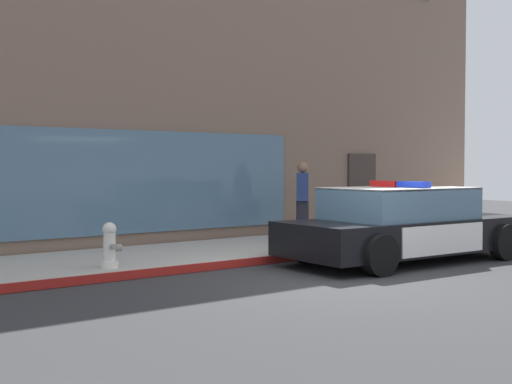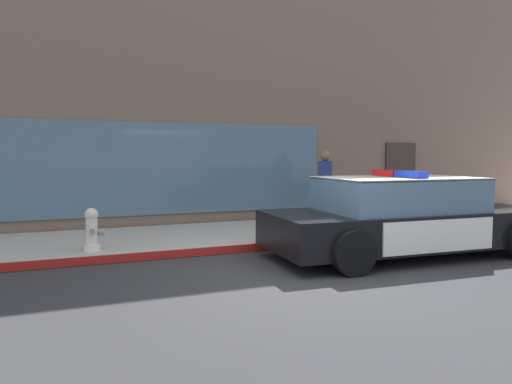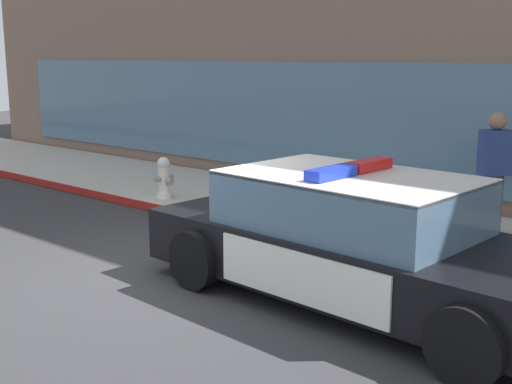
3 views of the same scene
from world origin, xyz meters
The scene contains 7 objects.
ground centered at (0.00, 0.00, 0.00)m, with size 48.00×48.00×0.00m, color #303033.
sidewalk centered at (0.00, 3.49, 0.07)m, with size 48.00×2.93×0.15m, color #B2ADA3.
curb_red_paint centered at (0.00, 2.01, 0.08)m, with size 28.80×0.04×0.14m, color maroon.
storefront_building centered at (-1.08, 9.76, 4.91)m, with size 22.75×9.60×9.83m.
police_cruiser centered at (2.40, 0.73, 0.68)m, with size 5.03×2.29×1.49m.
fire_hydrant centered at (-2.67, 2.45, 0.50)m, with size 0.34×0.39×0.73m.
pedestrian_on_sidewalk centered at (2.62, 3.81, 1.01)m, with size 0.46×0.47×1.71m.
Camera 2 is at (-3.12, -5.92, 1.76)m, focal length 33.39 mm.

